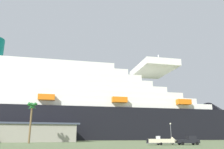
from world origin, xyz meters
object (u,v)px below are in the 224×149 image
object	(u,v)px
small_boat_on_trailer	(164,141)
street_lamp	(171,129)
cruise_ship	(45,108)
palm_tree	(32,110)
pickup_truck	(188,141)

from	to	relation	value
small_boat_on_trailer	street_lamp	bearing A→B (deg)	61.46
cruise_ship	street_lamp	xyz separation A→B (m)	(49.83, -51.43, -12.63)
cruise_ship	palm_tree	size ratio (longest dim) A/B	20.48
pickup_truck	street_lamp	size ratio (longest dim) A/B	0.84
pickup_truck	street_lamp	world-z (taller)	street_lamp
cruise_ship	small_boat_on_trailer	bearing A→B (deg)	-64.59
pickup_truck	small_boat_on_trailer	world-z (taller)	pickup_truck
cruise_ship	palm_tree	xyz separation A→B (m)	(1.73, -56.87, -7.35)
small_boat_on_trailer	palm_tree	bearing A→B (deg)	150.57
small_boat_on_trailer	palm_tree	distance (m)	40.63
small_boat_on_trailer	palm_tree	xyz separation A→B (m)	(-34.54, 19.49, 8.84)
small_boat_on_trailer	street_lamp	xyz separation A→B (m)	(13.55, 24.93, 3.56)
cruise_ship	pickup_truck	bearing A→B (deg)	-60.86
cruise_ship	street_lamp	world-z (taller)	cruise_ship
street_lamp	small_boat_on_trailer	bearing A→B (deg)	-118.54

